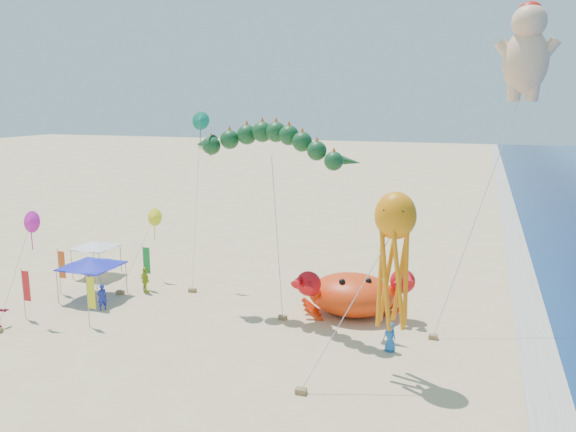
# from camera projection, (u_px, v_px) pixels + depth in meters

# --- Properties ---
(ground) EXTENTS (320.00, 320.00, 0.00)m
(ground) POSITION_uv_depth(u_px,v_px,m) (310.00, 338.00, 31.56)
(ground) COLOR #D1B784
(ground) RESTS_ON ground
(foam_strip) EXTENTS (320.00, 320.00, 0.00)m
(foam_strip) POSITION_uv_depth(u_px,v_px,m) (542.00, 370.00, 27.73)
(foam_strip) COLOR silver
(foam_strip) RESTS_ON ground
(crab_inflatable) EXTENTS (7.24, 6.20, 3.17)m
(crab_inflatable) POSITION_uv_depth(u_px,v_px,m) (352.00, 293.00, 34.79)
(crab_inflatable) COLOR red
(crab_inflatable) RESTS_ON ground
(dragon_kite) EXTENTS (10.73, 3.61, 11.51)m
(dragon_kite) POSITION_uv_depth(u_px,v_px,m) (269.00, 148.00, 33.20)
(dragon_kite) COLOR #113F1E
(dragon_kite) RESTS_ON ground
(cherub_kite) EXTENTS (5.50, 7.10, 18.64)m
(cherub_kite) POSITION_uv_depth(u_px,v_px,m) (527.00, 49.00, 32.37)
(cherub_kite) COLOR #F4BF95
(cherub_kite) RESTS_ON ground
(octopus_kite) EXTENTS (4.72, 4.35, 9.00)m
(octopus_kite) POSITION_uv_depth(u_px,v_px,m) (394.00, 250.00, 26.24)
(octopus_kite) COLOR orange
(octopus_kite) RESTS_ON ground
(canopy_blue) EXTENTS (3.72, 3.72, 2.71)m
(canopy_blue) POSITION_uv_depth(u_px,v_px,m) (91.00, 263.00, 37.56)
(canopy_blue) COLOR gray
(canopy_blue) RESTS_ON ground
(canopy_white) EXTENTS (3.05, 3.05, 2.71)m
(canopy_white) POSITION_uv_depth(u_px,v_px,m) (96.00, 245.00, 42.47)
(canopy_white) COLOR gray
(canopy_white) RESTS_ON ground
(feather_flags) EXTENTS (6.23, 7.23, 3.20)m
(feather_flags) POSITION_uv_depth(u_px,v_px,m) (83.00, 276.00, 36.15)
(feather_flags) COLOR gray
(feather_flags) RESTS_ON ground
(beachgoers) EXTENTS (24.00, 10.24, 1.82)m
(beachgoers) POSITION_uv_depth(u_px,v_px,m) (114.00, 298.00, 35.46)
(beachgoers) COLOR #1A249A
(beachgoers) RESTS_ON ground
(small_kites) EXTENTS (7.24, 13.91, 12.42)m
(small_kites) POSITION_uv_depth(u_px,v_px,m) (133.00, 197.00, 37.80)
(small_kites) COLOR #0A785B
(small_kites) RESTS_ON ground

